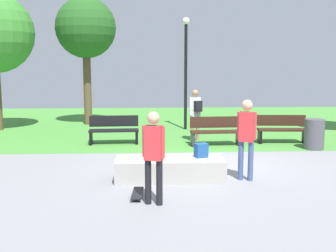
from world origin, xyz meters
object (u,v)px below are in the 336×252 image
at_px(skateboard_by_ledge, 137,193).
at_px(trash_bin, 314,134).
at_px(concrete_ledge, 170,169).
at_px(backpack_on_ledge, 201,150).
at_px(skater_watching, 246,133).
at_px(tree_leaning_ash, 86,29).
at_px(park_bench_near_path, 282,128).
at_px(pedestrian_with_backpack, 196,110).
at_px(lamp_post, 186,63).
at_px(park_bench_far_right, 114,129).
at_px(park_bench_by_oak, 215,130).
at_px(skater_performing_trick, 154,150).

height_order(skateboard_by_ledge, trash_bin, trash_bin).
height_order(concrete_ledge, backpack_on_ledge, backpack_on_ledge).
xyz_separation_m(skateboard_by_ledge, trash_bin, (5.30, 4.36, 0.40)).
relative_size(skater_watching, tree_leaning_ash, 0.34).
bearing_deg(skateboard_by_ledge, trash_bin, 39.44).
bearing_deg(park_bench_near_path, skater_watching, -117.13).
bearing_deg(trash_bin, pedestrian_with_backpack, 156.04).
height_order(backpack_on_ledge, lamp_post, lamp_post).
distance_m(skateboard_by_ledge, pedestrian_with_backpack, 6.25).
bearing_deg(skater_watching, trash_bin, 48.74).
distance_m(backpack_on_ledge, park_bench_far_right, 4.83).
height_order(park_bench_by_oak, lamp_post, lamp_post).
bearing_deg(park_bench_far_right, concrete_ledge, -69.83).
height_order(skater_performing_trick, skateboard_by_ledge, skater_performing_trick).
relative_size(park_bench_far_right, pedestrian_with_backpack, 0.93).
bearing_deg(skater_performing_trick, park_bench_far_right, 101.31).
height_order(skater_performing_trick, park_bench_near_path, skater_performing_trick).
bearing_deg(trash_bin, skater_performing_trick, -135.82).
height_order(skater_performing_trick, lamp_post, lamp_post).
xyz_separation_m(skater_watching, park_bench_by_oak, (-0.03, 4.05, -0.59)).
bearing_deg(skateboard_by_ledge, park_bench_near_path, 49.44).
bearing_deg(concrete_ledge, pedestrian_with_backpack, 76.64).
relative_size(concrete_ledge, trash_bin, 2.64).
relative_size(skater_watching, pedestrian_with_backpack, 1.05).
distance_m(park_bench_near_path, pedestrian_with_backpack, 2.91).
xyz_separation_m(backpack_on_ledge, skater_watching, (0.98, -0.24, 0.43)).
bearing_deg(concrete_ledge, skateboard_by_ledge, -120.51).
bearing_deg(backpack_on_ledge, trash_bin, -162.30).
relative_size(skater_performing_trick, tree_leaning_ash, 0.33).
bearing_deg(tree_leaning_ash, backpack_on_ledge, -66.66).
xyz_separation_m(concrete_ledge, tree_leaning_ash, (-3.04, 8.81, 3.78)).
bearing_deg(skateboard_by_ledge, park_bench_far_right, 99.09).
height_order(park_bench_by_oak, tree_leaning_ash, tree_leaning_ash).
height_order(concrete_ledge, park_bench_far_right, park_bench_far_right).
bearing_deg(backpack_on_ledge, pedestrian_with_backpack, -115.55).
bearing_deg(concrete_ledge, park_bench_by_oak, 66.86).
height_order(skateboard_by_ledge, pedestrian_with_backpack, pedestrian_with_backpack).
bearing_deg(pedestrian_with_backpack, trash_bin, -23.96).
distance_m(park_bench_far_right, park_bench_near_path, 5.52).
bearing_deg(concrete_ledge, skater_watching, -4.79).
xyz_separation_m(concrete_ledge, trash_bin, (4.59, 3.16, 0.22)).
relative_size(tree_leaning_ash, pedestrian_with_backpack, 3.07).
distance_m(backpack_on_ledge, skater_watching, 1.09).
distance_m(skateboard_by_ledge, park_bench_near_path, 7.14).
bearing_deg(backpack_on_ledge, park_bench_far_right, -82.01).
bearing_deg(park_bench_by_oak, tree_leaning_ash, 133.83).
height_order(concrete_ledge, pedestrian_with_backpack, pedestrian_with_backpack).
xyz_separation_m(park_bench_by_oak, lamp_post, (-0.66, 3.34, 2.15)).
height_order(skateboard_by_ledge, park_bench_near_path, park_bench_near_path).
bearing_deg(trash_bin, park_bench_far_right, 169.22).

